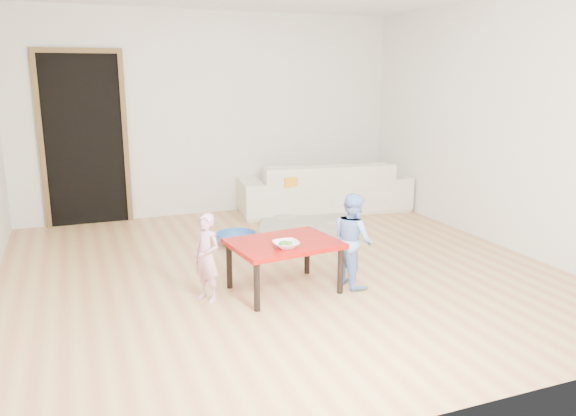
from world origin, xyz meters
TOP-DOWN VIEW (x-y plane):
  - floor at (0.00, 0.00)m, footprint 5.00×5.00m
  - back_wall at (0.00, 2.50)m, footprint 5.00×0.02m
  - right_wall at (2.50, 0.00)m, footprint 0.02×5.00m
  - doorway at (-1.60, 2.48)m, footprint 1.02×0.08m
  - sofa at (1.39, 2.05)m, footprint 2.37×1.17m
  - cushion at (0.89, 1.88)m, footprint 0.50×0.46m
  - red_table at (-0.15, -0.50)m, footprint 0.95×0.76m
  - bowl at (-0.20, -0.66)m, footprint 0.21×0.21m
  - broccoli at (-0.20, -0.66)m, footprint 0.12×0.12m
  - child_pink at (-0.81, -0.46)m, footprint 0.29×0.32m
  - child_blue at (0.46, -0.58)m, footprint 0.34×0.42m
  - basin at (-0.17, 0.92)m, footprint 0.44×0.44m
  - blanket at (0.88, 1.35)m, footprint 1.45×1.34m

SIDE VIEW (x-z plane):
  - floor at x=0.00m, z-range -0.01..0.01m
  - blanket at x=0.88m, z-range 0.00..0.06m
  - basin at x=-0.17m, z-range 0.00..0.14m
  - red_table at x=-0.15m, z-range 0.00..0.44m
  - sofa at x=1.39m, z-range 0.00..0.66m
  - child_pink at x=-0.81m, z-range 0.00..0.73m
  - child_blue at x=0.46m, z-range 0.00..0.82m
  - bowl at x=-0.20m, z-range 0.44..0.49m
  - broccoli at x=-0.20m, z-range 0.44..0.49m
  - cushion at x=0.89m, z-range 0.44..0.56m
  - doorway at x=-1.60m, z-range -0.03..2.08m
  - back_wall at x=0.00m, z-range 0.00..2.60m
  - right_wall at x=2.50m, z-range 0.00..2.60m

